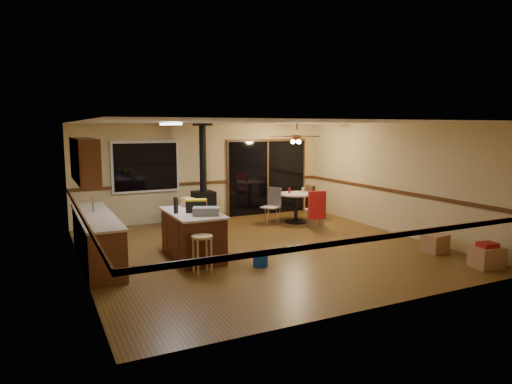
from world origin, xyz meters
TOP-DOWN VIEW (x-y plane):
  - floor at (0.00, 0.00)m, footprint 7.00×7.00m
  - ceiling at (0.00, 0.00)m, footprint 7.00×7.00m
  - wall_back at (0.00, 3.50)m, footprint 7.00×0.00m
  - wall_front at (0.00, -3.50)m, footprint 7.00×0.00m
  - wall_left at (-3.50, 0.00)m, footprint 0.00×7.00m
  - wall_right at (3.50, 0.00)m, footprint 0.00×7.00m
  - chair_rail at (0.00, 0.00)m, footprint 7.00×7.00m
  - window at (-1.60, 3.45)m, footprint 1.72×0.10m
  - sliding_door at (1.90, 3.45)m, footprint 2.52×0.10m
  - lower_cabinets at (-3.20, 0.50)m, footprint 0.60×3.00m
  - countertop at (-3.20, 0.50)m, footprint 0.64×3.04m
  - upper_cabinets at (-3.33, 0.70)m, footprint 0.35×2.00m
  - kitchen_island at (-1.50, 0.00)m, footprint 0.88×1.68m
  - wood_stove at (-0.20, 3.05)m, footprint 0.55×0.50m
  - ceiling_fan at (1.99, 1.97)m, footprint 0.24×0.24m
  - fluorescent_strip at (-1.80, 0.30)m, footprint 0.10×1.20m
  - toolbox_grey at (-1.38, -0.44)m, footprint 0.54×0.43m
  - toolbox_black at (-1.44, -0.05)m, footprint 0.44×0.32m
  - toolbox_yellow_lid at (-1.44, -0.05)m, footprint 0.44×0.32m
  - box_on_island at (-1.41, 0.56)m, footprint 0.26×0.31m
  - bottle_dark at (-1.82, -0.01)m, footprint 0.09×0.09m
  - bottle_pink at (-1.25, -0.04)m, footprint 0.09×0.09m
  - bottle_white at (-1.45, 0.72)m, footprint 0.07×0.07m
  - bar_stool at (-1.66, -1.00)m, footprint 0.39×0.39m
  - blue_bucket at (-0.57, -1.06)m, footprint 0.34×0.34m
  - dining_table at (1.99, 1.97)m, footprint 0.93×0.93m
  - glass_red at (1.84, 2.07)m, footprint 0.06×0.06m
  - glass_cream at (2.17, 1.92)m, footprint 0.07×0.07m
  - chair_left at (1.38, 2.12)m, footprint 0.55×0.55m
  - chair_near at (2.05, 1.09)m, footprint 0.51×0.54m
  - chair_right at (2.51, 2.05)m, footprint 0.52×0.49m
  - box_under_window at (-0.97, 3.10)m, footprint 0.59×0.53m
  - box_corner_a at (3.04, -2.91)m, footprint 0.56×0.49m
  - box_corner_b at (3.00, -1.77)m, footprint 0.50×0.44m
  - box_small_red at (3.04, -2.91)m, footprint 0.34×0.30m

SIDE VIEW (x-z plane):
  - floor at x=0.00m, z-range 0.00..0.00m
  - blue_bucket at x=-0.57m, z-range 0.00..0.23m
  - box_corner_b at x=3.00m, z-range 0.00..0.37m
  - box_corner_a at x=3.04m, z-range 0.00..0.38m
  - box_under_window at x=-0.97m, z-range 0.00..0.39m
  - bar_stool at x=-1.66m, z-range 0.00..0.67m
  - box_small_red at x=3.04m, z-range 0.38..0.46m
  - lower_cabinets at x=-3.20m, z-range 0.00..0.86m
  - kitchen_island at x=-1.50m, z-range 0.00..0.90m
  - dining_table at x=1.99m, z-range 0.14..0.92m
  - chair_left at x=1.38m, z-range 0.33..0.85m
  - chair_near at x=2.05m, z-range 0.25..0.95m
  - chair_right at x=2.51m, z-range 0.25..0.95m
  - wood_stove at x=-0.20m, z-range -0.53..1.99m
  - glass_red at x=1.84m, z-range 0.78..0.93m
  - glass_cream at x=2.17m, z-range 0.78..0.94m
  - countertop at x=-3.20m, z-range 0.86..0.90m
  - toolbox_grey at x=-1.38m, z-range 0.90..1.05m
  - bottle_white at x=-1.45m, z-range 0.90..1.08m
  - box_on_island at x=-1.41m, z-range 0.90..1.08m
  - chair_rail at x=0.00m, z-range 0.96..1.04m
  - toolbox_black at x=-1.44m, z-range 0.90..1.12m
  - bottle_pink at x=-1.25m, z-range 0.90..1.13m
  - sliding_door at x=1.90m, z-range 0.00..2.10m
  - bottle_dark at x=-1.82m, z-range 0.90..1.20m
  - toolbox_yellow_lid at x=-1.44m, z-range 1.12..1.15m
  - wall_back at x=0.00m, z-range -2.20..4.80m
  - wall_front at x=0.00m, z-range -2.20..4.80m
  - wall_left at x=-3.50m, z-range -2.20..4.80m
  - wall_right at x=3.50m, z-range -2.20..4.80m
  - window at x=-1.60m, z-range 0.84..2.16m
  - upper_cabinets at x=-3.33m, z-range 1.50..2.30m
  - ceiling_fan at x=1.99m, z-range 1.94..2.49m
  - fluorescent_strip at x=-1.80m, z-range 2.54..2.58m
  - ceiling at x=0.00m, z-range 2.60..2.60m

